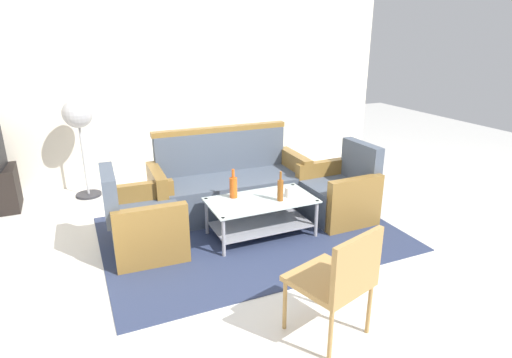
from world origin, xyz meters
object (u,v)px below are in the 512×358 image
at_px(armchair_right, 339,194).
at_px(wicker_chair, 340,276).
at_px(coffee_table, 261,212).
at_px(armchair_left, 143,224).
at_px(bottle_brown, 280,190).
at_px(pedestal_fan, 78,119).
at_px(bottle_orange, 233,187).
at_px(cup, 288,192).
at_px(couch, 229,186).

height_order(armchair_right, wicker_chair, armchair_right).
bearing_deg(coffee_table, armchair_left, 172.07).
distance_m(bottle_brown, pedestal_fan, 2.75).
bearing_deg(bottle_orange, pedestal_fan, 127.24).
xyz_separation_m(coffee_table, cup, (0.30, -0.04, 0.19)).
bearing_deg(armchair_left, armchair_right, 89.90).
xyz_separation_m(armchair_right, bottle_orange, (-1.25, 0.12, 0.24)).
xyz_separation_m(couch, wicker_chair, (-0.10, -2.40, 0.18)).
distance_m(couch, coffee_table, 0.77).
distance_m(couch, pedestal_fan, 2.05).
xyz_separation_m(couch, bottle_brown, (0.24, -0.86, 0.21)).
xyz_separation_m(bottle_orange, wicker_chair, (0.06, -1.81, -0.03)).
height_order(couch, bottle_brown, couch).
bearing_deg(wicker_chair, bottle_orange, 75.33).
bearing_deg(wicker_chair, bottle_brown, 60.81).
relative_size(coffee_table, bottle_orange, 3.58).
xyz_separation_m(armchair_right, bottle_brown, (-0.84, -0.16, 0.24)).
relative_size(bottle_brown, pedestal_fan, 0.25).
distance_m(bottle_orange, pedestal_fan, 2.29).
relative_size(armchair_left, pedestal_fan, 0.67).
bearing_deg(cup, coffee_table, 172.97).
height_order(coffee_table, cup, cup).
distance_m(bottle_orange, cup, 0.58).
distance_m(coffee_table, pedestal_fan, 2.62).
bearing_deg(armchair_right, bottle_brown, 99.93).
height_order(armchair_left, bottle_brown, armchair_left).
xyz_separation_m(armchair_right, cup, (-0.71, -0.09, 0.17)).
relative_size(bottle_brown, bottle_orange, 1.02).
bearing_deg(bottle_brown, couch, 105.32).
bearing_deg(bottle_brown, armchair_left, 168.86).
bearing_deg(wicker_chair, armchair_right, 38.34).
xyz_separation_m(bottle_orange, pedestal_fan, (-1.35, 1.78, 0.49)).
height_order(couch, wicker_chair, couch).
distance_m(coffee_table, bottle_brown, 0.32).
bearing_deg(bottle_brown, armchair_right, 10.61).
bearing_deg(armchair_right, wicker_chair, 144.36).
height_order(cup, pedestal_fan, pedestal_fan).
relative_size(armchair_right, bottle_brown, 2.72).
distance_m(armchair_left, cup, 1.49).
height_order(coffee_table, pedestal_fan, pedestal_fan).
bearing_deg(bottle_brown, pedestal_fan, 130.54).
xyz_separation_m(pedestal_fan, wicker_chair, (1.42, -3.59, -0.52)).
distance_m(armchair_left, coffee_table, 1.19).
relative_size(couch, bottle_orange, 5.93).
xyz_separation_m(cup, wicker_chair, (-0.47, -1.60, 0.03)).
bearing_deg(cup, bottle_orange, 158.53).
distance_m(bottle_brown, cup, 0.16).
xyz_separation_m(armchair_right, coffee_table, (-1.01, -0.06, -0.02)).
bearing_deg(couch, bottle_brown, 107.06).
bearing_deg(wicker_chair, pedestal_fan, 94.85).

